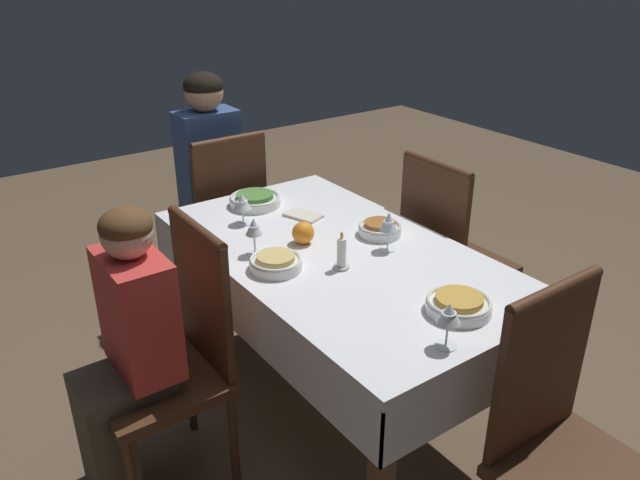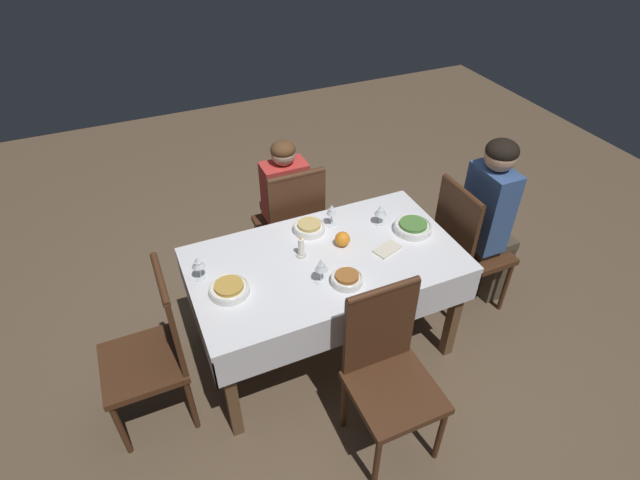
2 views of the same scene
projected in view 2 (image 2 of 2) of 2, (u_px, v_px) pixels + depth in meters
The scene contains 19 objects.
ground_plane at pixel (325, 345), 3.26m from camera, with size 8.00×8.00×0.00m, color brown.
dining_table at pixel (325, 270), 2.85m from camera, with size 1.52×0.86×0.75m.
chair_west at pixel (466, 244), 3.24m from camera, with size 0.42×0.42×0.99m.
chair_south at pixel (292, 222), 3.42m from camera, with size 0.42×0.42×0.99m.
chair_north at pixel (388, 368), 2.47m from camera, with size 0.42×0.42×0.99m.
chair_east at pixel (154, 347), 2.58m from camera, with size 0.42×0.42×0.99m.
person_adult_denim at pixel (491, 216), 3.18m from camera, with size 0.34×0.30×1.26m.
person_child_red at pixel (283, 202), 3.50m from camera, with size 0.30×0.33×1.09m.
bowl_west at pixel (413, 227), 2.98m from camera, with size 0.23×0.23×0.06m.
wine_glass_west at pixel (381, 211), 3.00m from camera, with size 0.07×0.07×0.13m.
bowl_south at pixel (309, 227), 2.98m from camera, with size 0.19×0.19×0.06m.
wine_glass_south at pixel (332, 210), 2.98m from camera, with size 0.07×0.07×0.15m.
bowl_north at pixel (347, 279), 2.63m from camera, with size 0.17×0.17×0.06m.
wine_glass_north at pixel (321, 265), 2.58m from camera, with size 0.07×0.07×0.15m.
bowl_east at pixel (229, 289), 2.57m from camera, with size 0.21×0.21×0.06m.
wine_glass_east at pixel (198, 263), 2.61m from camera, with size 0.07×0.07×0.14m.
candle_centerpiece at pixel (301, 249), 2.78m from camera, with size 0.06×0.06×0.14m.
orange_fruit at pixel (342, 239), 2.86m from camera, with size 0.09×0.09×0.09m, color orange.
napkin_red_folded at pixel (387, 249), 2.85m from camera, with size 0.18×0.14×0.01m.
Camera 2 is at (0.88, 1.93, 2.57)m, focal length 28.00 mm.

